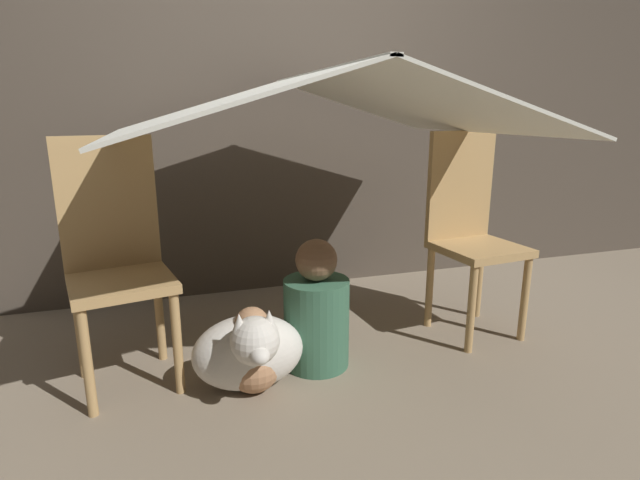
% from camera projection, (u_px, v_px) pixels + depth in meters
% --- Properties ---
extents(ground_plane, '(8.80, 8.80, 0.00)m').
position_uv_depth(ground_plane, '(327.00, 365.00, 2.15)').
color(ground_plane, gray).
extents(wall_back, '(7.00, 0.05, 2.50)m').
position_uv_depth(wall_back, '(268.00, 77.00, 2.82)').
color(wall_back, '#4C4238').
rests_on(wall_back, ground_plane).
extents(chair_left, '(0.44, 0.44, 0.97)m').
position_uv_depth(chair_left, '(116.00, 255.00, 1.94)').
color(chair_left, tan).
rests_on(chair_left, ground_plane).
extents(chair_right, '(0.40, 0.40, 0.97)m').
position_uv_depth(chair_right, '(470.00, 227.00, 2.41)').
color(chair_right, tan).
rests_on(chair_right, ground_plane).
extents(sheet_canopy, '(1.59, 1.34, 0.25)m').
position_uv_depth(sheet_canopy, '(320.00, 103.00, 1.96)').
color(sheet_canopy, silver).
extents(person_front, '(0.28, 0.28, 0.56)m').
position_uv_depth(person_front, '(316.00, 313.00, 2.10)').
color(person_front, '#38664C').
rests_on(person_front, ground_plane).
extents(dog, '(0.44, 0.42, 0.38)m').
position_uv_depth(dog, '(249.00, 350.00, 1.92)').
color(dog, silver).
rests_on(dog, ground_plane).
extents(plush_toy, '(0.22, 0.22, 0.34)m').
position_uv_depth(plush_toy, '(253.00, 357.00, 1.93)').
color(plush_toy, tan).
rests_on(plush_toy, ground_plane).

